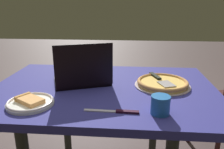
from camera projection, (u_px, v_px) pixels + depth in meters
dining_table at (104, 99)px, 1.30m from camera, size 1.27×0.88×0.70m
laptop at (83, 76)px, 1.30m from camera, size 0.38×0.33×0.25m
pizza_plate at (30, 102)px, 1.05m from camera, size 0.22×0.22×0.04m
pizza_tray at (162, 83)px, 1.28m from camera, size 0.32×0.32×0.04m
table_knife at (117, 111)px, 0.98m from camera, size 0.24×0.03×0.01m
drink_cup at (160, 105)px, 0.96m from camera, size 0.08×0.08×0.08m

